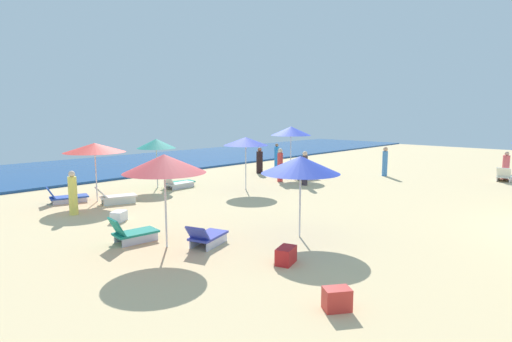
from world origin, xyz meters
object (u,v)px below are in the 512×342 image
umbrella_0 (164,164)px  beachgoer_2 (305,169)px  lounge_chair_2_0 (505,176)px  beachgoer_3 (280,166)px  lounge_chair_1_1 (116,197)px  cooler_box_1 (119,216)px  umbrella_5 (156,144)px  lounge_chair_0_0 (132,233)px  lounge_chair_5_1 (178,184)px  lounge_chair_4_1 (307,172)px  lounge_chair_5_0 (178,182)px  cooler_box_0 (337,299)px  cooler_box_2 (286,255)px  umbrella_4 (291,131)px  beachgoer_0 (385,162)px  beachgoer_5 (277,157)px  beachgoer_1 (506,166)px  lounge_chair_4_0 (306,176)px  umbrella_1 (95,148)px  beachgoer_6 (260,161)px  umbrella_3 (301,165)px  lounge_chair_1_0 (66,197)px  beachgoer_4 (73,194)px  lounge_chair_0_1 (207,236)px  umbrella_6 (246,141)px

umbrella_0 → beachgoer_2: (10.19, 3.02, -1.44)m
lounge_chair_2_0 → beachgoer_3: size_ratio=0.75×
umbrella_0 → beachgoer_3: 11.26m
lounge_chair_1_1 → cooler_box_1: bearing=171.4°
umbrella_5 → lounge_chair_0_0: bearing=-128.3°
lounge_chair_1_1 → lounge_chair_5_1: 3.76m
lounge_chair_4_1 → lounge_chair_5_0: lounge_chair_4_1 is taller
cooler_box_0 → cooler_box_2: 2.48m
umbrella_4 → cooler_box_2: size_ratio=4.77×
beachgoer_2 → lounge_chair_4_1: bearing=123.6°
umbrella_4 → beachgoer_0: 5.58m
lounge_chair_4_1 → beachgoer_5: (1.51, 3.49, 0.48)m
beachgoer_5 → cooler_box_0: bearing=-13.1°
umbrella_0 → beachgoer_3: size_ratio=1.45×
lounge_chair_5_0 → beachgoer_1: beachgoer_1 is taller
lounge_chair_4_0 → cooler_box_1: (-11.03, -0.48, -0.07)m
umbrella_1 → beachgoer_5: size_ratio=1.50×
lounge_chair_4_1 → beachgoer_6: 3.04m
beachgoer_1 → cooler_box_2: 17.80m
umbrella_4 → umbrella_3: bearing=-140.2°
lounge_chair_1_0 → lounge_chair_5_1: lounge_chair_5_1 is taller
beachgoer_0 → beachgoer_4: 16.30m
lounge_chair_2_0 → lounge_chair_5_1: (-12.88, 10.71, -0.03)m
lounge_chair_1_0 → lounge_chair_4_1: bearing=-89.0°
umbrella_1 → beachgoer_0: (14.25, -5.34, -1.37)m
umbrella_3 → umbrella_5: size_ratio=1.01×
umbrella_0 → beachgoer_4: size_ratio=1.61×
umbrella_0 → lounge_chair_1_1: 6.48m
lounge_chair_1_1 → cooler_box_2: 9.04m
lounge_chair_1_1 → beachgoer_0: beachgoer_0 is taller
lounge_chair_0_1 → beachgoer_6: beachgoer_6 is taller
beachgoer_0 → beachgoer_4: (-15.84, 3.85, -0.06)m
lounge_chair_5_1 → cooler_box_2: lounge_chair_5_1 is taller
lounge_chair_2_0 → umbrella_6: (-10.91, 8.13, 1.98)m
lounge_chair_1_0 → beachgoer_5: size_ratio=1.02×
umbrella_1 → lounge_chair_5_1: umbrella_1 is taller
lounge_chair_1_0 → cooler_box_1: 4.17m
beachgoer_0 → beachgoer_1: beachgoer_0 is taller
beachgoer_4 → beachgoer_0: bearing=-89.8°
beachgoer_0 → beachgoer_6: bearing=11.6°
lounge_chair_0_1 → umbrella_6: umbrella_6 is taller
beachgoer_0 → beachgoer_1: 6.21m
beachgoer_6 → umbrella_0: bearing=155.9°
lounge_chair_4_0 → lounge_chair_5_1: 6.80m
lounge_chair_1_1 → cooler_box_1: (-1.26, -2.54, -0.11)m
umbrella_6 → beachgoer_1: bearing=-34.4°
lounge_chair_5_0 → cooler_box_2: bearing=167.3°
lounge_chair_0_0 → umbrella_3: size_ratio=0.56×
beachgoer_1 → umbrella_0: bearing=87.3°
cooler_box_1 → beachgoer_3: bearing=-23.7°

